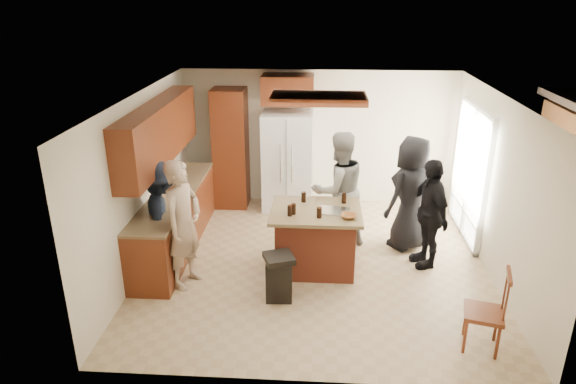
# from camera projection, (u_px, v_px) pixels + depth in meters

# --- Properties ---
(person_front_left) EXTENTS (0.67, 0.78, 1.79)m
(person_front_left) POSITION_uv_depth(u_px,v_px,m) (183.00, 224.00, 6.85)
(person_front_left) COLOR tan
(person_front_left) RESTS_ON ground
(person_behind_left) EXTENTS (1.05, 0.89, 1.86)m
(person_behind_left) POSITION_uv_depth(u_px,v_px,m) (339.00, 190.00, 7.95)
(person_behind_left) COLOR gray
(person_behind_left) RESTS_ON ground
(person_behind_right) EXTENTS (1.04, 1.01, 1.80)m
(person_behind_right) POSITION_uv_depth(u_px,v_px,m) (411.00, 194.00, 7.87)
(person_behind_right) COLOR black
(person_behind_right) RESTS_ON ground
(person_side_right) EXTENTS (0.73, 1.05, 1.64)m
(person_side_right) POSITION_uv_depth(u_px,v_px,m) (429.00, 213.00, 7.38)
(person_side_right) COLOR black
(person_side_right) RESTS_ON ground
(person_counter) EXTENTS (0.82, 1.16, 1.63)m
(person_counter) POSITION_uv_depth(u_px,v_px,m) (163.00, 217.00, 7.25)
(person_counter) COLOR #17202F
(person_counter) RESTS_ON ground
(left_cabinetry) EXTENTS (0.64, 3.00, 2.30)m
(left_cabinetry) POSITION_uv_depth(u_px,v_px,m) (170.00, 191.00, 7.84)
(left_cabinetry) COLOR maroon
(left_cabinetry) RESTS_ON ground
(back_wall_units) EXTENTS (1.80, 0.60, 2.45)m
(back_wall_units) POSITION_uv_depth(u_px,v_px,m) (245.00, 134.00, 9.30)
(back_wall_units) COLOR maroon
(back_wall_units) RESTS_ON ground
(refrigerator) EXTENTS (0.90, 0.76, 1.80)m
(refrigerator) POSITION_uv_depth(u_px,v_px,m) (288.00, 162.00, 9.35)
(refrigerator) COLOR white
(refrigerator) RESTS_ON ground
(kitchen_island) EXTENTS (1.28, 1.03, 0.93)m
(kitchen_island) POSITION_uv_depth(u_px,v_px,m) (315.00, 239.00, 7.39)
(kitchen_island) COLOR #A4412A
(kitchen_island) RESTS_ON ground
(island_items) EXTENTS (0.96, 0.69, 0.15)m
(island_items) POSITION_uv_depth(u_px,v_px,m) (328.00, 210.00, 7.11)
(island_items) COLOR silver
(island_items) RESTS_ON kitchen_island
(trash_bin) EXTENTS (0.46, 0.46, 0.63)m
(trash_bin) POSITION_uv_depth(u_px,v_px,m) (279.00, 276.00, 6.71)
(trash_bin) COLOR black
(trash_bin) RESTS_ON ground
(spindle_chair) EXTENTS (0.51, 0.51, 0.99)m
(spindle_chair) POSITION_uv_depth(u_px,v_px,m) (486.00, 313.00, 5.72)
(spindle_chair) COLOR maroon
(spindle_chair) RESTS_ON ground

